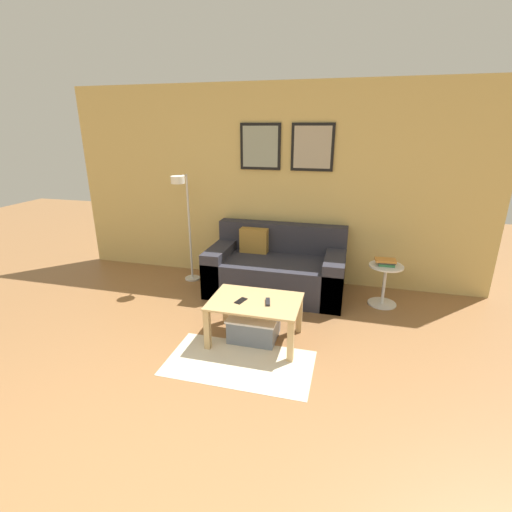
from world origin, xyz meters
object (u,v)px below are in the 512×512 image
side_table (385,281)px  cell_phone (241,301)px  book_stack (386,262)px  coffee_table (255,308)px  remote_control (268,302)px  storage_bin (254,326)px  floor_lamp (184,211)px  couch (276,269)px

side_table → cell_phone: (-1.40, -1.20, 0.13)m
book_stack → coffee_table: bearing=-137.6°
side_table → remote_control: size_ratio=3.31×
storage_bin → side_table: size_ratio=0.97×
floor_lamp → cell_phone: 1.74m
storage_bin → side_table: side_table is taller
floor_lamp → couch: bearing=2.3°
remote_control → couch: bearing=84.1°
couch → side_table: 1.31m
storage_bin → cell_phone: 0.34m
floor_lamp → coffee_table: bearing=-42.7°
side_table → book_stack: 0.24m
coffee_table → book_stack: size_ratio=3.63×
storage_bin → book_stack: (1.28, 1.12, 0.41)m
floor_lamp → book_stack: floor_lamp is taller
side_table → cell_phone: size_ratio=3.55×
coffee_table → side_table: size_ratio=1.75×
couch → coffee_table: 1.21m
side_table → book_stack: bearing=150.5°
storage_bin → side_table: bearing=40.7°
coffee_table → remote_control: bearing=-8.1°
floor_lamp → remote_control: 1.90m
side_table → remote_control: (-1.14, -1.17, 0.14)m
storage_bin → remote_control: remote_control is taller
couch → storage_bin: size_ratio=3.49×
couch → floor_lamp: size_ratio=1.16×
floor_lamp → cell_phone: size_ratio=10.38×
couch → remote_control: 1.25m
remote_control → cell_phone: bearing=172.7°
storage_bin → remote_control: 0.35m
storage_bin → book_stack: bearing=41.0°
floor_lamp → cell_phone: (1.13, -1.21, -0.56)m
coffee_table → storage_bin: (-0.02, 0.04, -0.22)m
couch → side_table: size_ratio=3.40×
storage_bin → remote_control: size_ratio=3.23×
side_table → remote_control: 1.64m
floor_lamp → side_table: 2.62m
coffee_table → cell_phone: size_ratio=6.23×
side_table → couch: bearing=177.4°
couch → side_table: bearing=-2.6°
floor_lamp → remote_control: floor_lamp is taller
floor_lamp → book_stack: bearing=-0.1°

